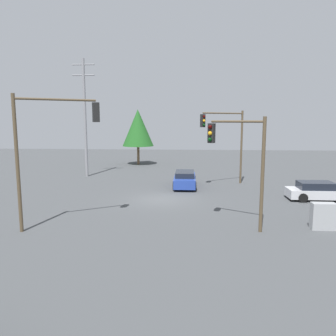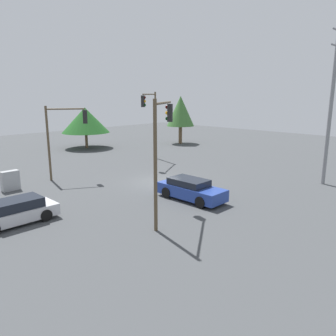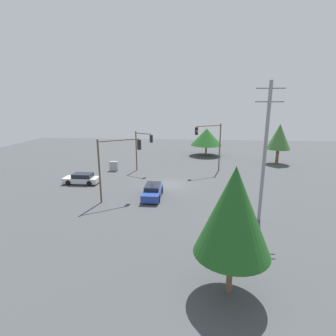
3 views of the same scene
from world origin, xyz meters
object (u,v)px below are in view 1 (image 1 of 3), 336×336
(sedan_silver, at_px, (318,191))
(electrical_cabinet, at_px, (323,216))
(sedan_blue, at_px, (185,179))
(traffic_signal_cross, at_px, (227,134))
(traffic_signal_main, at_px, (240,153))
(traffic_signal_aux, at_px, (49,138))

(sedan_silver, height_order, electrical_cabinet, electrical_cabinet)
(sedan_silver, bearing_deg, electrical_cabinet, -18.60)
(sedan_blue, relative_size, electrical_cabinet, 3.25)
(traffic_signal_cross, bearing_deg, sedan_silver, 105.61)
(sedan_silver, xyz_separation_m, traffic_signal_main, (6.57, 6.54, 3.33))
(sedan_blue, height_order, sedan_silver, sedan_blue)
(traffic_signal_main, bearing_deg, electrical_cabinet, -149.65)
(traffic_signal_cross, bearing_deg, electrical_cabinet, 73.47)
(sedan_silver, distance_m, electrical_cabinet, 6.90)
(traffic_signal_main, bearing_deg, traffic_signal_aux, 33.58)
(sedan_blue, height_order, traffic_signal_main, traffic_signal_main)
(sedan_silver, height_order, traffic_signal_main, traffic_signal_main)
(sedan_silver, bearing_deg, sedan_blue, -112.76)
(sedan_blue, bearing_deg, traffic_signal_main, -74.29)
(traffic_signal_aux, xyz_separation_m, electrical_cabinet, (-14.17, -0.55, -4.04))
(sedan_blue, xyz_separation_m, sedan_silver, (-9.53, 4.00, -0.05))
(traffic_signal_aux, bearing_deg, sedan_silver, -6.91)
(sedan_blue, height_order, traffic_signal_cross, traffic_signal_cross)
(sedan_silver, relative_size, traffic_signal_cross, 0.66)
(traffic_signal_aux, distance_m, electrical_cabinet, 14.75)
(traffic_signal_cross, bearing_deg, traffic_signal_main, 52.35)
(traffic_signal_aux, height_order, electrical_cabinet, traffic_signal_aux)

